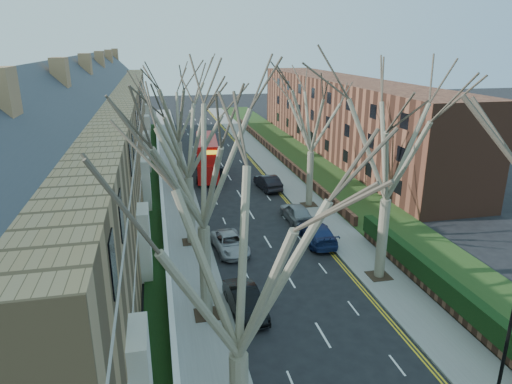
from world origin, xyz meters
TOP-DOWN VIEW (x-y plane):
  - ground at (0.00, 0.00)m, footprint 240.00×240.00m
  - pavement_left at (-6.00, 39.00)m, footprint 3.00×102.00m
  - pavement_right at (6.00, 39.00)m, footprint 3.00×102.00m
  - terrace_left at (-13.65, 31.00)m, footprint 9.70×78.00m
  - flats_right at (17.46, 43.00)m, footprint 13.97×54.00m
  - wall_hedge_right at (7.70, 2.00)m, footprint 0.70×24.00m
  - front_wall_left at (-7.65, 31.00)m, footprint 0.30×78.00m
  - grass_verge_right at (10.50, 39.00)m, footprint 6.00×102.00m
  - lamp_post at (5.00, -3.50)m, footprint 0.18×0.50m
  - tree_left_near at (-5.70, -4.00)m, footprint 9.80×9.80m
  - tree_left_mid at (-5.70, 6.00)m, footprint 10.50×10.50m
  - tree_left_far at (-5.70, 16.00)m, footprint 10.15×10.15m
  - tree_left_dist at (-5.70, 28.00)m, footprint 10.50×10.50m
  - tree_right_mid at (5.70, 8.00)m, footprint 10.50×10.50m
  - tree_right_far at (5.70, 22.00)m, footprint 10.15×10.15m
  - double_decker_bus at (-2.31, 34.33)m, footprint 3.24×10.21m
  - car_left_mid at (-3.55, 5.95)m, footprint 2.01×4.58m
  - car_left_far at (-3.07, 14.00)m, footprint 2.62×4.81m
  - car_right_near at (3.66, 14.18)m, footprint 2.24×5.17m
  - car_right_mid at (3.44, 18.80)m, footprint 2.08×4.58m
  - car_right_far at (3.19, 27.83)m, footprint 2.16×4.85m

SIDE VIEW (x-z plane):
  - ground at x=0.00m, z-range 0.00..0.00m
  - pavement_left at x=-6.00m, z-range 0.00..0.12m
  - pavement_right at x=6.00m, z-range 0.00..0.12m
  - grass_verge_right at x=10.50m, z-range 0.12..0.18m
  - front_wall_left at x=-7.65m, z-range 0.12..1.12m
  - car_left_far at x=-3.07m, z-range 0.00..1.28m
  - car_left_mid at x=-3.55m, z-range 0.00..1.46m
  - car_right_near at x=3.66m, z-range 0.00..1.48m
  - car_right_mid at x=3.44m, z-range 0.00..1.52m
  - car_right_far at x=3.19m, z-range 0.00..1.55m
  - wall_hedge_right at x=7.70m, z-range 0.22..2.02m
  - double_decker_bus at x=-2.31m, z-range -0.04..4.19m
  - lamp_post at x=5.00m, z-range 0.51..8.62m
  - flats_right at x=17.46m, z-range -0.02..9.98m
  - terrace_left at x=-13.65m, z-range -1.27..12.33m
  - tree_left_near at x=-5.70m, z-range 2.06..15.79m
  - tree_left_far at x=-5.70m, z-range 2.13..16.35m
  - tree_right_far at x=5.70m, z-range 2.13..16.35m
  - tree_left_mid at x=-5.70m, z-range 2.20..16.91m
  - tree_right_mid at x=5.70m, z-range 2.20..16.91m
  - tree_left_dist at x=-5.70m, z-range 2.20..16.91m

